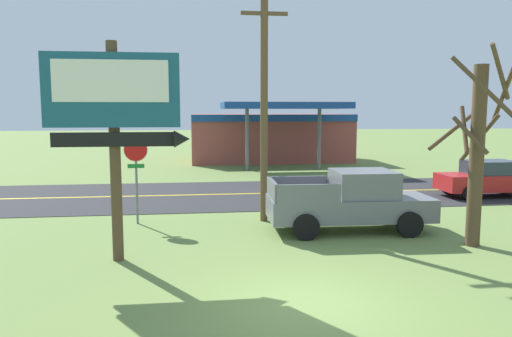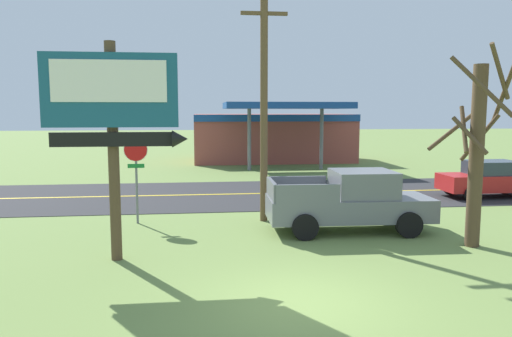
{
  "view_description": "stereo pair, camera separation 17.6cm",
  "coord_description": "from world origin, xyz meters",
  "px_view_note": "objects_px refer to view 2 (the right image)",
  "views": [
    {
      "loc": [
        -2.17,
        -9.24,
        3.87
      ],
      "look_at": [
        0.0,
        8.0,
        1.8
      ],
      "focal_mm": 34.16,
      "sensor_mm": 36.0,
      "label": 1
    },
    {
      "loc": [
        -2.0,
        -9.26,
        3.87
      ],
      "look_at": [
        0.0,
        8.0,
        1.8
      ],
      "focal_mm": 34.16,
      "sensor_mm": 36.0,
      "label": 2
    }
  ],
  "objects_px": {
    "motel_sign": "(114,112)",
    "bare_tree": "(477,149)",
    "car_red_near_lane": "(489,179)",
    "utility_pole": "(264,92)",
    "gas_station": "(273,136)",
    "pickup_grey_parked_on_lawn": "(351,202)",
    "stop_sign": "(136,165)"
  },
  "relations": [
    {
      "from": "gas_station",
      "to": "pickup_grey_parked_on_lawn",
      "type": "height_order",
      "value": "gas_station"
    },
    {
      "from": "gas_station",
      "to": "pickup_grey_parked_on_lawn",
      "type": "relative_size",
      "value": 2.29
    },
    {
      "from": "motel_sign",
      "to": "car_red_near_lane",
      "type": "distance_m",
      "value": 17.13
    },
    {
      "from": "motel_sign",
      "to": "bare_tree",
      "type": "height_order",
      "value": "bare_tree"
    },
    {
      "from": "car_red_near_lane",
      "to": "gas_station",
      "type": "bearing_deg",
      "value": 113.43
    },
    {
      "from": "utility_pole",
      "to": "bare_tree",
      "type": "xyz_separation_m",
      "value": [
        5.52,
        -3.92,
        -1.68
      ]
    },
    {
      "from": "gas_station",
      "to": "car_red_near_lane",
      "type": "bearing_deg",
      "value": -66.57
    },
    {
      "from": "stop_sign",
      "to": "utility_pole",
      "type": "distance_m",
      "value": 5.03
    },
    {
      "from": "gas_station",
      "to": "pickup_grey_parked_on_lawn",
      "type": "bearing_deg",
      "value": -92.07
    },
    {
      "from": "motel_sign",
      "to": "pickup_grey_parked_on_lawn",
      "type": "height_order",
      "value": "motel_sign"
    },
    {
      "from": "bare_tree",
      "to": "gas_station",
      "type": "bearing_deg",
      "value": 95.02
    },
    {
      "from": "bare_tree",
      "to": "gas_station",
      "type": "height_order",
      "value": "bare_tree"
    },
    {
      "from": "utility_pole",
      "to": "car_red_near_lane",
      "type": "bearing_deg",
      "value": 18.24
    },
    {
      "from": "motel_sign",
      "to": "gas_station",
      "type": "bearing_deg",
      "value": 72.53
    },
    {
      "from": "utility_pole",
      "to": "car_red_near_lane",
      "type": "distance_m",
      "value": 11.82
    },
    {
      "from": "stop_sign",
      "to": "car_red_near_lane",
      "type": "height_order",
      "value": "stop_sign"
    },
    {
      "from": "bare_tree",
      "to": "gas_station",
      "type": "distance_m",
      "value": 24.36
    },
    {
      "from": "motel_sign",
      "to": "utility_pole",
      "type": "relative_size",
      "value": 0.66
    },
    {
      "from": "car_red_near_lane",
      "to": "bare_tree",
      "type": "bearing_deg",
      "value": -124.73
    },
    {
      "from": "pickup_grey_parked_on_lawn",
      "to": "stop_sign",
      "type": "bearing_deg",
      "value": 164.96
    },
    {
      "from": "utility_pole",
      "to": "pickup_grey_parked_on_lawn",
      "type": "xyz_separation_m",
      "value": [
        2.59,
        -1.79,
        -3.53
      ]
    },
    {
      "from": "stop_sign",
      "to": "car_red_near_lane",
      "type": "distance_m",
      "value": 15.49
    },
    {
      "from": "stop_sign",
      "to": "motel_sign",
      "type": "bearing_deg",
      "value": -89.29
    },
    {
      "from": "bare_tree",
      "to": "gas_station",
      "type": "xyz_separation_m",
      "value": [
        -2.13,
        24.25,
        -0.86
      ]
    },
    {
      "from": "stop_sign",
      "to": "gas_station",
      "type": "distance_m",
      "value": 21.69
    },
    {
      "from": "motel_sign",
      "to": "bare_tree",
      "type": "bearing_deg",
      "value": 1.57
    },
    {
      "from": "utility_pole",
      "to": "pickup_grey_parked_on_lawn",
      "type": "relative_size",
      "value": 1.61
    },
    {
      "from": "utility_pole",
      "to": "bare_tree",
      "type": "height_order",
      "value": "utility_pole"
    },
    {
      "from": "car_red_near_lane",
      "to": "utility_pole",
      "type": "bearing_deg",
      "value": -161.76
    },
    {
      "from": "bare_tree",
      "to": "car_red_near_lane",
      "type": "bearing_deg",
      "value": 55.27
    },
    {
      "from": "bare_tree",
      "to": "motel_sign",
      "type": "bearing_deg",
      "value": -178.43
    },
    {
      "from": "motel_sign",
      "to": "bare_tree",
      "type": "xyz_separation_m",
      "value": [
        9.85,
        0.27,
        -1.02
      ]
    }
  ]
}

